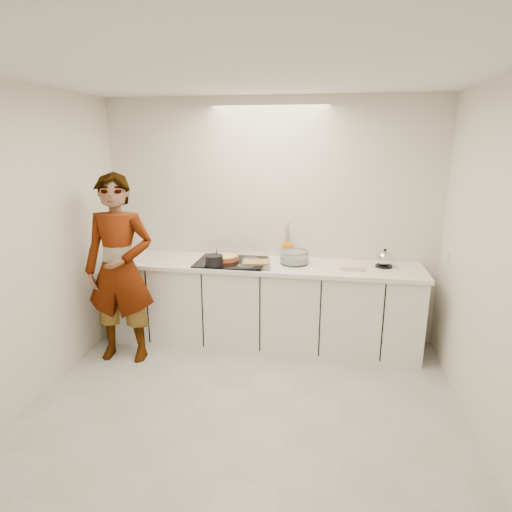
% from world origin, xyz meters
% --- Properties ---
extents(floor, '(3.60, 3.20, 0.00)m').
position_xyz_m(floor, '(0.00, 0.00, 0.00)').
color(floor, '#B0B0A9').
rests_on(floor, ground).
extents(ceiling, '(3.60, 3.20, 0.00)m').
position_xyz_m(ceiling, '(0.00, 0.00, 2.60)').
color(ceiling, white).
rests_on(ceiling, wall_back).
extents(wall_back, '(3.60, 0.00, 2.60)m').
position_xyz_m(wall_back, '(0.00, 1.60, 1.30)').
color(wall_back, beige).
rests_on(wall_back, ground).
extents(wall_front, '(3.60, 0.00, 2.60)m').
position_xyz_m(wall_front, '(0.00, -1.60, 1.30)').
color(wall_front, beige).
rests_on(wall_front, ground).
extents(wall_left, '(0.00, 3.20, 2.60)m').
position_xyz_m(wall_left, '(-1.80, 0.00, 1.30)').
color(wall_left, beige).
rests_on(wall_left, ground).
extents(wall_right, '(0.02, 3.20, 2.60)m').
position_xyz_m(wall_right, '(1.80, 0.02, 1.30)').
color(wall_right, beige).
rests_on(wall_right, ground).
extents(base_cabinets, '(3.20, 0.58, 0.87)m').
position_xyz_m(base_cabinets, '(0.00, 1.28, 0.43)').
color(base_cabinets, white).
rests_on(base_cabinets, floor).
extents(countertop, '(3.24, 0.64, 0.04)m').
position_xyz_m(countertop, '(0.00, 1.28, 0.89)').
color(countertop, white).
rests_on(countertop, base_cabinets).
extents(hob, '(0.72, 0.54, 0.01)m').
position_xyz_m(hob, '(-0.35, 1.26, 0.92)').
color(hob, black).
rests_on(hob, countertop).
extents(tart_dish, '(0.33, 0.33, 0.05)m').
position_xyz_m(tart_dish, '(-0.43, 1.30, 0.95)').
color(tart_dish, '#BC532C').
rests_on(tart_dish, hob).
extents(saucepan, '(0.22, 0.22, 0.18)m').
position_xyz_m(saucepan, '(-0.49, 1.09, 0.98)').
color(saucepan, black).
rests_on(saucepan, hob).
extents(baking_dish, '(0.31, 0.24, 0.05)m').
position_xyz_m(baking_dish, '(-0.06, 1.11, 0.95)').
color(baking_dish, silver).
rests_on(baking_dish, hob).
extents(mixing_bowl, '(0.32, 0.32, 0.14)m').
position_xyz_m(mixing_bowl, '(0.31, 1.32, 0.97)').
color(mixing_bowl, silver).
rests_on(mixing_bowl, countertop).
extents(tea_towel, '(0.23, 0.17, 0.04)m').
position_xyz_m(tea_towel, '(0.89, 1.24, 0.93)').
color(tea_towel, white).
rests_on(tea_towel, countertop).
extents(kettle, '(0.21, 0.21, 0.19)m').
position_xyz_m(kettle, '(1.21, 1.36, 0.99)').
color(kettle, black).
rests_on(kettle, countertop).
extents(utensil_crock, '(0.16, 0.16, 0.16)m').
position_xyz_m(utensil_crock, '(0.21, 1.54, 0.99)').
color(utensil_crock, orange).
rests_on(utensil_crock, countertop).
extents(cook, '(0.72, 0.50, 1.87)m').
position_xyz_m(cook, '(-1.35, 0.75, 0.93)').
color(cook, white).
rests_on(cook, floor).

